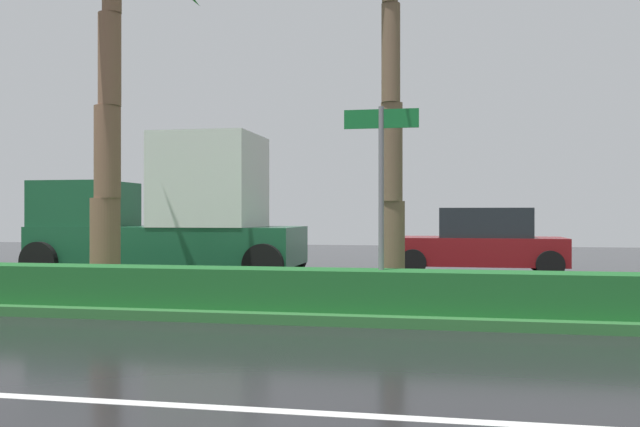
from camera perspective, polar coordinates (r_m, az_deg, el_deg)
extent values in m
cube|color=black|center=(12.32, 9.24, -7.59)|extent=(90.00, 42.00, 0.10)
cube|color=white|center=(5.45, 7.24, -16.80)|extent=(81.00, 0.14, 0.01)
cube|color=#2D6B33|center=(11.31, 9.10, -7.63)|extent=(85.50, 4.00, 0.15)
cube|color=#1E6028|center=(9.87, 8.87, -6.55)|extent=(76.50, 0.70, 0.60)
cylinder|color=brown|center=(13.22, -17.72, -2.46)|extent=(0.56, 0.56, 1.72)
cylinder|color=brown|center=(13.21, -17.55, 4.99)|extent=(0.49, 0.49, 1.72)
cylinder|color=brown|center=(13.41, -17.38, 12.33)|extent=(0.42, 0.42, 1.72)
cylinder|color=brown|center=(11.33, 6.17, -3.09)|extent=(0.41, 0.41, 1.63)
cylinder|color=brown|center=(11.30, 6.09, 5.20)|extent=(0.36, 0.36, 1.63)
cylinder|color=brown|center=(11.51, 6.01, 13.35)|extent=(0.31, 0.31, 1.63)
cylinder|color=slate|center=(9.93, 5.20, 0.42)|extent=(0.08, 0.08, 3.00)
cube|color=#146B2D|center=(10.02, 5.20, 7.99)|extent=(1.10, 0.03, 0.28)
cube|color=#195133|center=(16.76, -12.66, -2.62)|extent=(6.40, 2.30, 0.90)
cube|color=#195133|center=(17.74, -19.20, 0.76)|extent=(1.90, 2.21, 1.10)
cube|color=silver|center=(16.38, -9.28, 2.74)|extent=(2.30, 2.35, 2.20)
cylinder|color=black|center=(17.04, -22.63, -3.76)|extent=(0.92, 0.30, 0.92)
cylinder|color=black|center=(19.03, -18.74, -3.36)|extent=(0.92, 0.30, 0.92)
cylinder|color=black|center=(14.78, -4.80, -4.33)|extent=(0.92, 0.30, 0.92)
cylinder|color=black|center=(17.04, -2.69, -3.75)|extent=(0.92, 0.30, 0.92)
cube|color=maroon|center=(17.97, 13.28, -3.11)|extent=(4.30, 1.76, 0.72)
cube|color=#1E2328|center=(17.96, 13.75, -0.75)|extent=(2.30, 1.58, 0.76)
cylinder|color=black|center=(17.10, 7.86, -4.15)|extent=(0.68, 0.22, 0.68)
cylinder|color=black|center=(18.89, 8.14, -3.75)|extent=(0.68, 0.22, 0.68)
cylinder|color=black|center=(17.25, 18.91, -4.11)|extent=(0.68, 0.22, 0.68)
cylinder|color=black|center=(19.03, 18.13, -3.72)|extent=(0.68, 0.22, 0.68)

